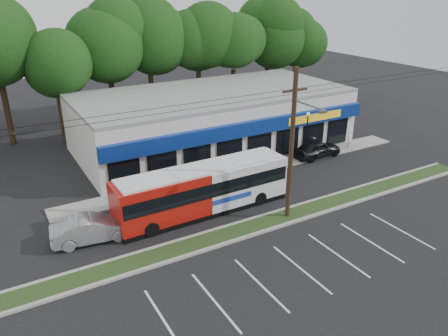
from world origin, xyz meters
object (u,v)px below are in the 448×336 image
lamp_post (307,130)px  car_dark (317,149)px  utility_pole (290,142)px  sign_post (349,134)px  car_silver (93,229)px  metrobus (203,188)px  pedestrian_a (219,169)px  pedestrian_b (254,178)px

lamp_post → car_dark: (1.10, -0.30, -1.89)m
utility_pole → car_dark: (9.27, 7.57, -4.63)m
sign_post → car_silver: (-25.00, -3.97, -0.75)m
utility_pole → metrobus: (-4.33, 3.57, -3.67)m
metrobus → pedestrian_a: (3.50, 4.00, -0.76)m
sign_post → car_silver: sign_post is taller
pedestrian_a → car_dark: bearing=-175.6°
utility_pole → pedestrian_a: (-0.83, 7.57, -4.43)m
pedestrian_a → car_silver: bearing=23.9°
metrobus → car_dark: (13.59, 4.00, -0.96)m
car_dark → pedestrian_b: size_ratio=2.87×
car_dark → pedestrian_a: (-10.10, 0.00, 0.20)m
metrobus → car_dark: metrobus is taller
car_dark → pedestrian_b: pedestrian_b is taller
lamp_post → pedestrian_a: 9.16m
sign_post → metrobus: metrobus is taller
pedestrian_a → pedestrian_b: pedestrian_a is taller
pedestrian_b → utility_pole: bearing=76.1°
sign_post → pedestrian_b: sign_post is taller
lamp_post → metrobus: (-12.50, -4.30, -0.92)m
car_silver → pedestrian_a: 11.67m
car_silver → pedestrian_b: 12.73m
car_dark → metrobus: bearing=104.7°
pedestrian_a → lamp_post: bearing=-173.7°
utility_pole → pedestrian_a: size_ratio=25.34×
sign_post → pedestrian_a: sign_post is taller
pedestrian_a → metrobus: bearing=53.2°
metrobus → pedestrian_a: 5.37m
lamp_post → car_silver: (-20.00, -4.20, -1.86)m
car_dark → car_silver: 21.45m
sign_post → pedestrian_b: (-12.34, -2.57, -0.75)m
utility_pole → sign_post: utility_pole is taller
utility_pole → car_dark: utility_pole is taller
metrobus → car_silver: 7.56m
pedestrian_b → metrobus: bearing=11.6°
sign_post → pedestrian_a: bearing=-179.7°
sign_post → metrobus: size_ratio=0.18×
lamp_post → sign_post: 5.13m
utility_pole → car_dark: 12.83m
lamp_post → metrobus: lamp_post is taller
car_dark → utility_pole: bearing=127.5°
utility_pole → car_silver: size_ratio=10.18×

